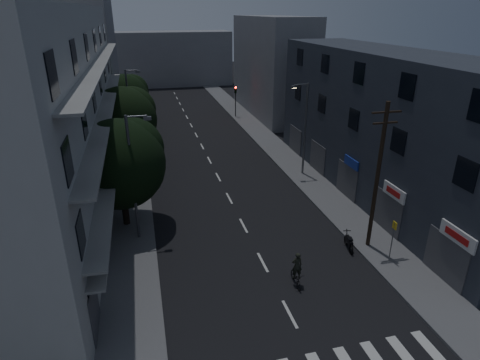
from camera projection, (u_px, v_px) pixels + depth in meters
name	position (u px, v px, depth m)	size (l,w,h in m)	color
ground	(209.00, 158.00, 40.08)	(160.00, 160.00, 0.00)	black
sidewalk_left	(131.00, 164.00, 38.38)	(3.00, 90.00, 0.15)	#565659
sidewalk_right	(279.00, 152.00, 41.73)	(3.00, 90.00, 0.15)	#565659
lane_markings	(199.00, 140.00, 45.67)	(0.15, 60.50, 0.01)	beige
building_left	(56.00, 112.00, 28.43)	(7.00, 36.00, 14.00)	#AAAAA5
building_right	(385.00, 126.00, 30.79)	(6.19, 28.00, 11.00)	#292E37
building_far_left	(91.00, 55.00, 54.83)	(6.00, 20.00, 16.00)	slate
building_far_right	(271.00, 67.00, 55.42)	(6.00, 20.00, 13.00)	slate
building_far_end	(168.00, 59.00, 78.33)	(24.00, 8.00, 10.00)	slate
tree_near	(120.00, 161.00, 25.85)	(5.93, 5.93, 7.31)	black
tree_mid	(124.00, 118.00, 36.01)	(6.02, 6.02, 7.40)	black
tree_far	(126.00, 96.00, 47.03)	(5.50, 5.50, 6.80)	black
traffic_signal_far_right	(236.00, 95.00, 54.31)	(0.28, 0.37, 4.10)	black
traffic_signal_far_left	(137.00, 101.00, 50.62)	(0.28, 0.37, 4.10)	black
street_lamp_left_near	(134.00, 173.00, 24.24)	(1.51, 0.25, 8.00)	#54555B
street_lamp_right	(304.00, 125.00, 34.36)	(1.51, 0.25, 8.00)	#5A5D62
street_lamp_left_far	(130.00, 104.00, 41.87)	(1.51, 0.25, 8.00)	#53545A
utility_pole	(378.00, 175.00, 23.23)	(1.80, 0.24, 9.00)	black
bus_stop_sign	(393.00, 234.00, 22.86)	(0.06, 0.35, 2.52)	#595B60
motorcycle	(349.00, 243.00, 24.73)	(0.58, 1.69, 1.10)	black
cyclist	(296.00, 274.00, 21.41)	(0.61, 1.59, 1.98)	black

